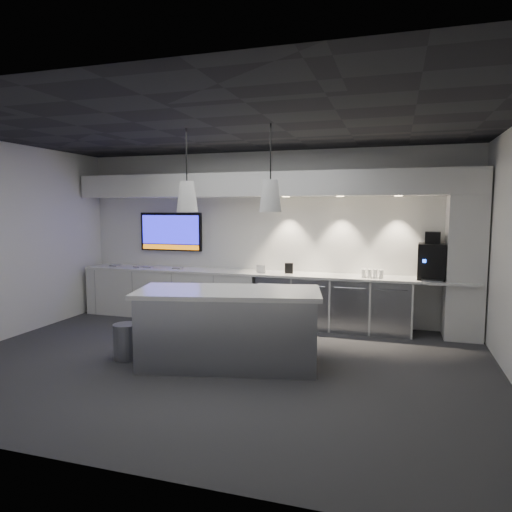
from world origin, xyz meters
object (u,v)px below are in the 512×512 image
(wall_tv, at_px, (171,232))
(bin, at_px, (126,341))
(island, at_px, (228,327))
(coffee_machine, at_px, (432,260))

(wall_tv, relative_size, bin, 2.65)
(bin, bearing_deg, wall_tv, 104.57)
(island, relative_size, coffee_machine, 3.33)
(wall_tv, bearing_deg, coffee_machine, -3.05)
(island, xyz_separation_m, coffee_machine, (2.55, 2.21, 0.71))
(bin, height_order, coffee_machine, coffee_machine)
(island, bearing_deg, wall_tv, 117.60)
(coffee_machine, bearing_deg, bin, -144.67)
(wall_tv, xyz_separation_m, bin, (0.68, -2.63, -1.32))
(island, bearing_deg, bin, 174.37)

